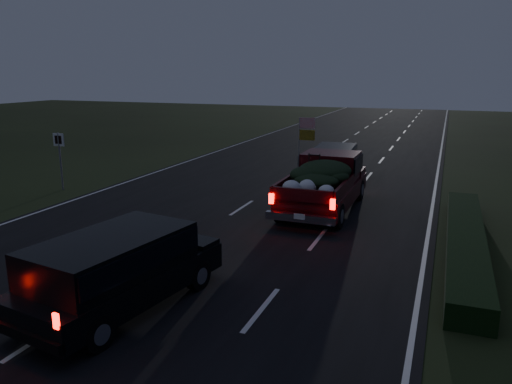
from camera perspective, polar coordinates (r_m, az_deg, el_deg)
The scene contains 7 objects.
ground at distance 14.67m, azimuth -9.25°, elevation -6.72°, with size 120.00×120.00×0.00m, color black.
road_asphalt at distance 14.66m, azimuth -9.25°, elevation -6.69°, with size 14.00×120.00×0.02m, color black.
hedge_row at distance 15.58m, azimuth 22.82°, elevation -5.25°, with size 1.00×10.00×0.60m, color black.
route_sign at distance 23.16m, azimuth -21.52°, elevation 4.25°, with size 0.55×0.08×2.50m.
pickup_truck at distance 18.64m, azimuth 7.81°, elevation 1.38°, with size 2.24×5.81×3.04m.
lead_suv at distance 24.10m, azimuth 8.93°, elevation 3.72°, with size 2.17×4.59×1.29m.
rear_suv at distance 11.16m, azimuth -15.72°, elevation -7.97°, with size 2.72×5.06×1.38m.
Camera 1 is at (7.06, -11.82, 5.06)m, focal length 35.00 mm.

